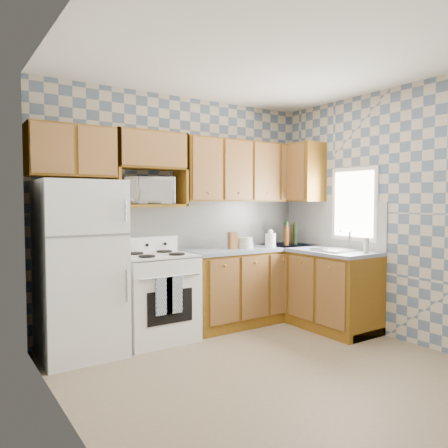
{
  "coord_description": "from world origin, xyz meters",
  "views": [
    {
      "loc": [
        -2.42,
        -2.96,
        1.48
      ],
      "look_at": [
        0.05,
        0.75,
        1.25
      ],
      "focal_mm": 35.0,
      "sensor_mm": 36.0,
      "label": 1
    }
  ],
  "objects_px": {
    "microwave": "(149,191)",
    "electric_kettle": "(270,240)",
    "stove_body": "(156,298)",
    "refrigerator": "(80,268)"
  },
  "relations": [
    {
      "from": "microwave",
      "to": "electric_kettle",
      "type": "relative_size",
      "value": 3.13
    },
    {
      "from": "stove_body",
      "to": "microwave",
      "type": "distance_m",
      "value": 1.16
    },
    {
      "from": "refrigerator",
      "to": "electric_kettle",
      "type": "bearing_deg",
      "value": -2.07
    },
    {
      "from": "stove_body",
      "to": "microwave",
      "type": "xyz_separation_m",
      "value": [
        0.01,
        0.19,
        1.15
      ]
    },
    {
      "from": "refrigerator",
      "to": "microwave",
      "type": "height_order",
      "value": "microwave"
    },
    {
      "from": "stove_body",
      "to": "electric_kettle",
      "type": "bearing_deg",
      "value": -4.15
    },
    {
      "from": "refrigerator",
      "to": "stove_body",
      "type": "relative_size",
      "value": 1.87
    },
    {
      "from": "refrigerator",
      "to": "microwave",
      "type": "xyz_separation_m",
      "value": [
        0.82,
        0.21,
        0.76
      ]
    },
    {
      "from": "stove_body",
      "to": "microwave",
      "type": "height_order",
      "value": "microwave"
    },
    {
      "from": "refrigerator",
      "to": "electric_kettle",
      "type": "height_order",
      "value": "refrigerator"
    }
  ]
}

